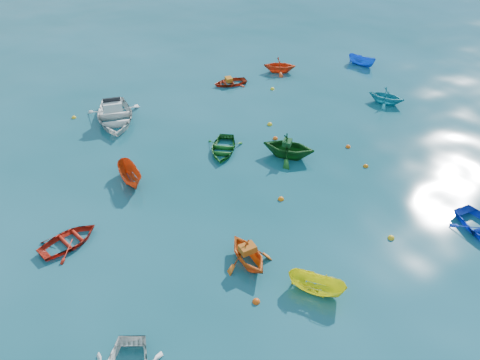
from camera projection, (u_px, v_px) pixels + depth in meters
ground at (298, 238)px, 22.62m from camera, size 160.00×160.00×0.00m
dinghy_orange_w at (248, 263)px, 21.32m from camera, size 2.49×2.81×1.37m
sampan_yellow_mid at (316, 291)px, 19.99m from camera, size 2.15×2.64×0.98m
dinghy_green_e at (223, 151)px, 28.71m from camera, size 3.68×3.76×0.64m
dinghy_cyan_se at (385, 103)px, 33.75m from camera, size 3.06×3.22×1.33m
dinghy_red_nw at (70, 243)px, 22.31m from camera, size 3.22×2.56×0.60m
sampan_orange_n at (131, 181)px, 26.24m from camera, size 1.35×2.81×1.05m
dinghy_green_n at (288, 157)px, 28.23m from camera, size 4.02×4.09×1.63m
dinghy_red_ne at (230, 84)px, 36.26m from camera, size 2.97×2.44×0.54m
sampan_blue_far at (361, 65)px, 39.20m from camera, size 1.56×2.57×0.93m
dinghy_orange_far at (279, 72)px, 38.10m from camera, size 3.40×3.35×1.36m
motorboat_white at (116, 121)px, 31.66m from camera, size 5.02×5.91×1.64m
tarp_orange_a at (247, 249)px, 20.84m from camera, size 0.75×0.60×0.34m
tarp_green_b at (287, 143)px, 27.67m from camera, size 0.81×0.78×0.31m
tarp_orange_b at (229, 79)px, 35.98m from camera, size 0.62×0.74×0.31m
buoy_or_a at (256, 302)px, 19.55m from camera, size 0.33×0.33×0.33m
buoy_ye_a at (391, 238)px, 22.59m from camera, size 0.33×0.33×0.33m
buoy_or_b at (348, 147)px, 29.07m from camera, size 0.31×0.31×0.31m
buoy_or_c at (281, 199)px, 24.96m from camera, size 0.33×0.33×0.33m
buoy_ye_c at (270, 125)px, 31.28m from camera, size 0.34×0.34×0.34m
buoy_or_d at (366, 167)px, 27.40m from camera, size 0.31×0.31×0.31m
buoy_ye_d at (74, 118)px, 32.03m from camera, size 0.31×0.31×0.31m
buoy_or_e at (275, 139)px, 29.86m from camera, size 0.32×0.32×0.32m
buoy_ye_e at (272, 89)px, 35.55m from camera, size 0.31×0.31×0.31m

